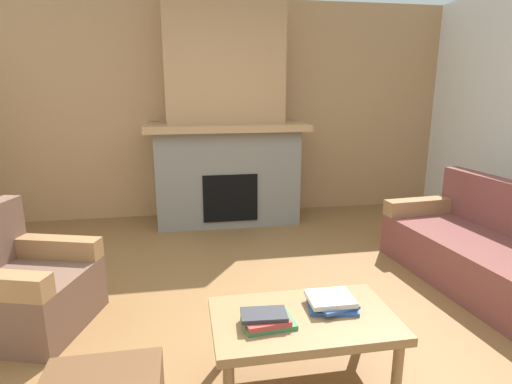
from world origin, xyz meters
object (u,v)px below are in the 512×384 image
fireplace (226,128)px  couch (490,253)px  coffee_table (303,325)px  armchair (21,288)px

fireplace → couch: bearing=-47.9°
couch → coffee_table: 2.12m
couch → coffee_table: size_ratio=1.86×
couch → armchair: (-3.66, -0.01, 0.01)m
fireplace → armchair: (-1.67, -2.21, -0.87)m
fireplace → armchair: bearing=-127.0°
couch → armchair: size_ratio=1.96×
armchair → fireplace: bearing=53.0°
fireplace → coffee_table: fireplace is taller
fireplace → couch: size_ratio=1.45×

